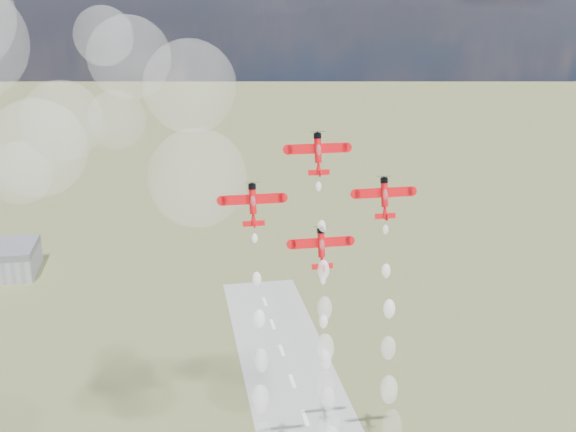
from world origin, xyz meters
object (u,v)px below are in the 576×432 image
at_px(plane_lead, 318,153).
at_px(plane_right, 384,197).
at_px(plane_slot, 321,247).
at_px(plane_left, 253,204).

bearing_deg(plane_lead, plane_right, -8.88).
distance_m(plane_right, plane_slot, 15.33).
bearing_deg(plane_left, plane_slot, -8.88).
xyz_separation_m(plane_left, plane_slot, (12.56, -1.96, -8.57)).
height_order(plane_right, plane_slot, plane_right).
height_order(plane_left, plane_right, same).
distance_m(plane_lead, plane_right, 15.33).
xyz_separation_m(plane_left, plane_right, (25.12, 0.00, 0.00)).
xyz_separation_m(plane_lead, plane_right, (12.56, -1.96, -8.57)).
bearing_deg(plane_lead, plane_left, -171.12).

